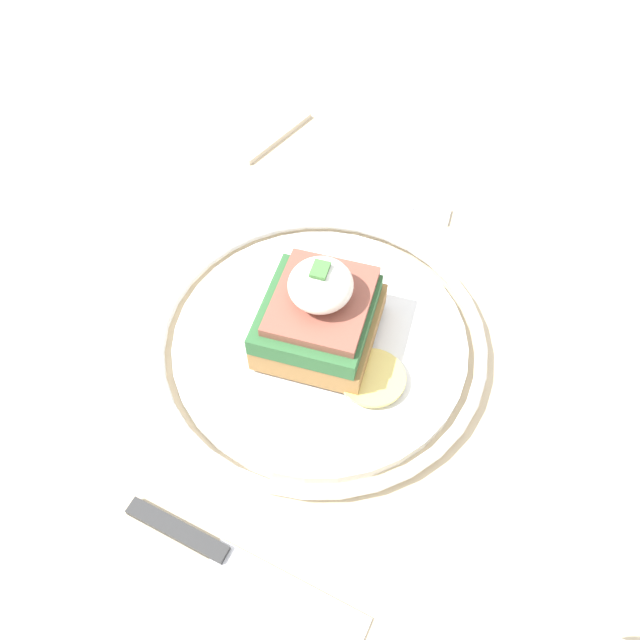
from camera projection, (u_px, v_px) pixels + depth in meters
The scene contains 7 objects.
ground_plane at pixel (325, 593), 1.13m from camera, with size 6.00×6.00×0.00m, color #B2ADA3.
dining_table at pixel (330, 435), 0.61m from camera, with size 1.01×0.80×0.77m.
plate at pixel (320, 339), 0.52m from camera, with size 0.27×0.27×0.02m.
sandwich at pixel (320, 314), 0.49m from camera, with size 0.10×0.12×0.08m.
fork at pixel (379, 203), 0.62m from camera, with size 0.02×0.16×0.00m.
knife at pixel (223, 555), 0.42m from camera, with size 0.05×0.18×0.01m.
napkin at pixel (241, 118), 0.70m from camera, with size 0.10×0.12×0.01m, color beige.
Camera 1 is at (0.26, 0.07, 1.21)m, focal length 35.00 mm.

